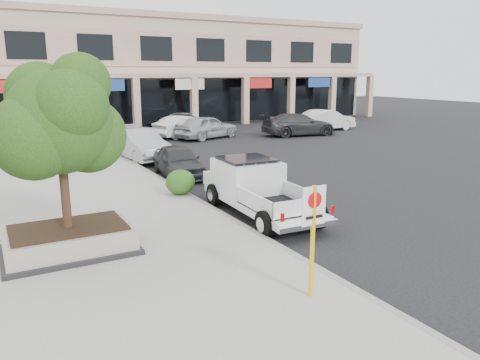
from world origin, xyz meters
name	(u,v)px	position (x,y,z in m)	size (l,w,h in m)	color
ground	(319,237)	(0.00, 0.00, 0.00)	(120.00, 120.00, 0.00)	black
sidewalk	(77,209)	(-5.50, 6.00, 0.07)	(8.00, 52.00, 0.15)	gray
curb	(186,194)	(-1.55, 6.00, 0.07)	(0.20, 52.00, 0.15)	gray
strip_mall	(165,70)	(8.00, 33.93, 4.75)	(40.55, 12.43, 9.50)	tan
planter	(69,240)	(-6.41, 1.88, 0.48)	(3.20, 2.20, 0.68)	black
planter_tree	(64,122)	(-6.28, 2.03, 3.41)	(2.90, 2.55, 4.00)	#311D13
no_parking_sign	(313,226)	(-2.56, -2.97, 1.63)	(0.55, 0.09, 2.30)	yellow
hedge	(180,182)	(-1.83, 5.84, 0.62)	(1.10, 0.99, 0.94)	#224D16
pickup_truck	(261,190)	(-0.35, 2.56, 0.88)	(2.07, 5.59, 1.76)	white
curb_car_a	(179,161)	(-0.49, 9.39, 0.70)	(1.65, 4.11, 1.40)	#282B2D
curb_car_b	(140,145)	(-0.74, 14.26, 0.81)	(1.72, 4.93, 1.62)	#9DA0A5
curb_car_c	(135,140)	(-0.37, 16.38, 0.74)	(2.08, 5.11, 1.48)	silver
curb_car_d	(112,130)	(-0.27, 21.95, 0.77)	(2.55, 5.53, 1.54)	black
lot_car_a	(207,127)	(5.81, 19.86, 0.82)	(1.94, 4.82, 1.64)	#A8AAB0
lot_car_b	(185,126)	(4.76, 21.36, 0.77)	(1.63, 4.67, 1.54)	silver
lot_car_c	(299,124)	(12.46, 18.11, 0.81)	(2.26, 5.56, 1.61)	#292B2D
lot_car_d	(185,125)	(5.19, 22.27, 0.77)	(2.56, 5.55, 1.54)	black
lot_car_e	(185,120)	(6.83, 26.42, 0.70)	(1.66, 4.14, 1.41)	#94969C
lot_car_f	(326,120)	(16.20, 19.60, 0.83)	(1.75, 5.02, 1.65)	silver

